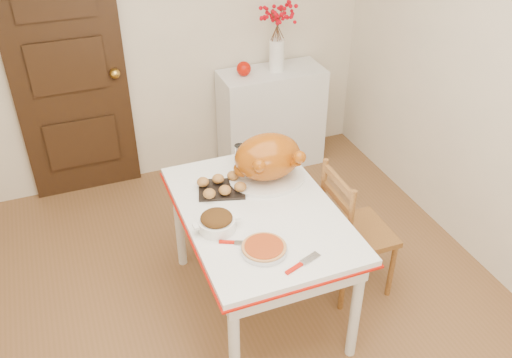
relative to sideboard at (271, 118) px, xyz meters
name	(u,v)px	position (x,y,z in m)	size (l,w,h in m)	color
floor	(249,331)	(-0.89, -1.78, -0.44)	(3.50, 4.00, 0.00)	brown
wall_back	(156,32)	(-0.89, 0.22, 0.81)	(3.50, 0.00, 2.50)	beige
door_back	(68,73)	(-1.59, 0.19, 0.59)	(0.85, 0.06, 2.06)	black
sideboard	(271,118)	(0.00, 0.00, 0.00)	(0.88, 0.39, 0.88)	white
kitchen_table	(259,259)	(-0.74, -1.59, -0.06)	(0.88, 1.28, 0.77)	white
chair_oak	(358,230)	(-0.09, -1.65, 0.02)	(0.41, 0.41, 0.92)	#8F5F29
berry_vase	(277,39)	(0.04, 0.00, 0.71)	(0.28, 0.28, 0.54)	white
apple	(244,69)	(-0.25, 0.00, 0.50)	(0.12, 0.12, 0.12)	#BA1004
turkey_platter	(268,159)	(-0.58, -1.33, 0.48)	(0.48, 0.39, 0.30)	#A44E0E
pumpkin_pie	(264,248)	(-0.85, -1.94, 0.35)	(0.24, 0.24, 0.05)	#9D3511
stuffing_dish	(217,222)	(-1.02, -1.67, 0.38)	(0.26, 0.21, 0.10)	#5F3610
rolls_tray	(222,186)	(-0.88, -1.33, 0.36)	(0.28, 0.22, 0.07)	#9C6831
pie_server	(302,263)	(-0.71, -2.10, 0.33)	(0.23, 0.07, 0.01)	silver
carving_knife	(240,243)	(-0.95, -1.83, 0.33)	(0.23, 0.06, 0.01)	silver
drinking_glass	(240,154)	(-0.67, -1.06, 0.39)	(0.07, 0.07, 0.12)	white
shaker_pair	(278,155)	(-0.43, -1.15, 0.38)	(0.10, 0.04, 0.10)	white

